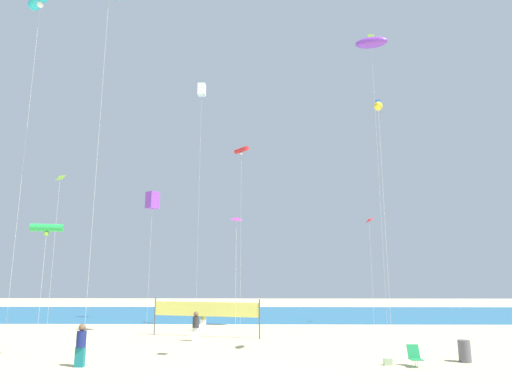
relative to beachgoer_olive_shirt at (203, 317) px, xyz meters
name	(u,v)px	position (x,y,z in m)	size (l,w,h in m)	color
ground_plane	(241,382)	(3.45, -14.91, -0.94)	(120.00, 120.00, 0.00)	beige
ocean_band	(255,314)	(3.45, 14.29, -0.93)	(120.00, 20.00, 0.01)	#1E6B99
beachgoer_olive_shirt	(203,317)	(0.00, 0.00, 0.00)	(0.40, 0.40, 1.76)	white
beachgoer_navy_shirt	(81,344)	(-3.64, -12.42, 0.02)	(0.41, 0.41, 1.79)	#19727A
beachgoer_charcoal_shirt	(196,325)	(0.21, -4.92, -0.02)	(0.40, 0.40, 1.73)	white
folding_beach_chair	(415,355)	(10.84, -12.10, -0.47)	(0.52, 0.65, 0.89)	#1E8C4C
trash_barrel	(465,351)	(13.45, -11.11, -0.46)	(0.54, 0.54, 0.96)	#595960
volleyball_net	(206,311)	(0.55, -3.06, 0.69)	(7.09, 1.86, 2.40)	#4C4C51
beach_handbag	(388,362)	(9.74, -11.87, -0.79)	(0.36, 0.18, 0.29)	#99B28C
kite_lime_diamond	(59,179)	(-8.69, -5.30, 8.95)	(0.63, 0.64, 10.25)	silver
kite_magenta_diamond	(236,221)	(3.00, -11.28, 5.52)	(0.71, 0.71, 6.67)	silver
kite_red_diamond	(369,221)	(13.12, 3.94, 7.42)	(0.72, 0.73, 8.68)	silver
kite_violet_inflatable	(371,43)	(12.44, -2.34, 20.03)	(2.55, 1.61, 21.63)	silver
kite_red_tube	(241,151)	(2.59, 1.12, 12.69)	(1.24, 1.33, 13.89)	silver
kite_green_tube	(47,228)	(-6.25, -11.13, 5.19)	(1.51, 0.69, 6.34)	silver
kite_yellow_inflatable	(378,107)	(10.22, -10.93, 11.43)	(0.80, 1.38, 12.75)	silver
kite_violet_box	(153,200)	(-3.53, -1.97, 8.16)	(1.03, 1.03, 9.70)	silver
kite_white_box	(202,90)	(-1.17, 4.25, 19.30)	(0.69, 0.69, 20.84)	silver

